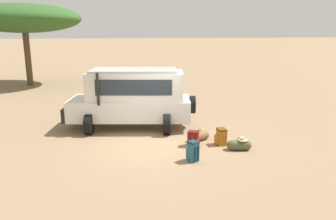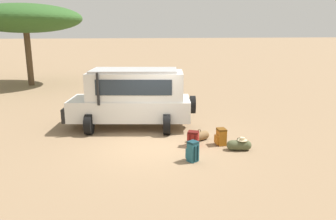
{
  "view_description": "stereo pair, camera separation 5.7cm",
  "coord_description": "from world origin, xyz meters",
  "px_view_note": "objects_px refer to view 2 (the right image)",
  "views": [
    {
      "loc": [
        -1.44,
        -10.83,
        3.97
      ],
      "look_at": [
        0.73,
        1.14,
        1.0
      ],
      "focal_mm": 35.0,
      "sensor_mm": 36.0,
      "label": 1
    },
    {
      "loc": [
        -1.38,
        -10.84,
        3.97
      ],
      "look_at": [
        0.73,
        1.14,
        1.0
      ],
      "focal_mm": 35.0,
      "sensor_mm": 36.0,
      "label": 2
    }
  ],
  "objects_px": {
    "backpack_beside_front_wheel": "(221,137)",
    "backpack_near_rear_wheel": "(193,151)",
    "safari_vehicle": "(133,97)",
    "acacia_tree_centre_back": "(25,19)",
    "duffel_bag_low_black_case": "(239,145)",
    "duffel_bag_soft_canvas": "(199,136)",
    "backpack_cluster_center": "(193,139)"
  },
  "relations": [
    {
      "from": "safari_vehicle",
      "to": "backpack_beside_front_wheel",
      "type": "distance_m",
      "value": 4.11
    },
    {
      "from": "safari_vehicle",
      "to": "backpack_near_rear_wheel",
      "type": "height_order",
      "value": "safari_vehicle"
    },
    {
      "from": "duffel_bag_soft_canvas",
      "to": "acacia_tree_centre_back",
      "type": "height_order",
      "value": "acacia_tree_centre_back"
    },
    {
      "from": "safari_vehicle",
      "to": "backpack_near_rear_wheel",
      "type": "distance_m",
      "value": 4.42
    },
    {
      "from": "backpack_cluster_center",
      "to": "duffel_bag_low_black_case",
      "type": "xyz_separation_m",
      "value": [
        1.44,
        -0.66,
        -0.08
      ]
    },
    {
      "from": "safari_vehicle",
      "to": "acacia_tree_centre_back",
      "type": "bearing_deg",
      "value": 118.79
    },
    {
      "from": "backpack_beside_front_wheel",
      "to": "duffel_bag_low_black_case",
      "type": "xyz_separation_m",
      "value": [
        0.43,
        -0.63,
        -0.11
      ]
    },
    {
      "from": "safari_vehicle",
      "to": "duffel_bag_low_black_case",
      "type": "height_order",
      "value": "safari_vehicle"
    },
    {
      "from": "duffel_bag_soft_canvas",
      "to": "acacia_tree_centre_back",
      "type": "bearing_deg",
      "value": 121.99
    },
    {
      "from": "duffel_bag_low_black_case",
      "to": "safari_vehicle",
      "type": "bearing_deg",
      "value": 134.94
    },
    {
      "from": "backpack_near_rear_wheel",
      "to": "acacia_tree_centre_back",
      "type": "relative_size",
      "value": 0.08
    },
    {
      "from": "safari_vehicle",
      "to": "acacia_tree_centre_back",
      "type": "height_order",
      "value": "acacia_tree_centre_back"
    },
    {
      "from": "backpack_near_rear_wheel",
      "to": "duffel_bag_low_black_case",
      "type": "height_order",
      "value": "backpack_near_rear_wheel"
    },
    {
      "from": "backpack_beside_front_wheel",
      "to": "duffel_bag_soft_canvas",
      "type": "xyz_separation_m",
      "value": [
        -0.65,
        0.56,
        -0.12
      ]
    },
    {
      "from": "safari_vehicle",
      "to": "acacia_tree_centre_back",
      "type": "distance_m",
      "value": 14.3
    },
    {
      "from": "duffel_bag_low_black_case",
      "to": "duffel_bag_soft_canvas",
      "type": "height_order",
      "value": "duffel_bag_low_black_case"
    },
    {
      "from": "duffel_bag_low_black_case",
      "to": "acacia_tree_centre_back",
      "type": "distance_m",
      "value": 19.03
    },
    {
      "from": "backpack_cluster_center",
      "to": "duffel_bag_soft_canvas",
      "type": "distance_m",
      "value": 0.64
    },
    {
      "from": "backpack_beside_front_wheel",
      "to": "backpack_near_rear_wheel",
      "type": "xyz_separation_m",
      "value": [
        -1.37,
        -1.3,
        0.03
      ]
    },
    {
      "from": "safari_vehicle",
      "to": "duffel_bag_soft_canvas",
      "type": "xyz_separation_m",
      "value": [
        2.26,
        -2.16,
        -1.13
      ]
    },
    {
      "from": "backpack_cluster_center",
      "to": "acacia_tree_centre_back",
      "type": "distance_m",
      "value": 17.73
    },
    {
      "from": "duffel_bag_low_black_case",
      "to": "duffel_bag_soft_canvas",
      "type": "bearing_deg",
      "value": 132.32
    },
    {
      "from": "backpack_beside_front_wheel",
      "to": "backpack_cluster_center",
      "type": "bearing_deg",
      "value": 177.95
    },
    {
      "from": "acacia_tree_centre_back",
      "to": "duffel_bag_low_black_case",
      "type": "bearing_deg",
      "value": -57.12
    },
    {
      "from": "backpack_cluster_center",
      "to": "duffel_bag_low_black_case",
      "type": "height_order",
      "value": "backpack_cluster_center"
    },
    {
      "from": "duffel_bag_low_black_case",
      "to": "backpack_beside_front_wheel",
      "type": "bearing_deg",
      "value": 124.71
    },
    {
      "from": "duffel_bag_soft_canvas",
      "to": "safari_vehicle",
      "type": "bearing_deg",
      "value": 136.29
    },
    {
      "from": "duffel_bag_low_black_case",
      "to": "duffel_bag_soft_canvas",
      "type": "relative_size",
      "value": 0.99
    },
    {
      "from": "backpack_beside_front_wheel",
      "to": "duffel_bag_low_black_case",
      "type": "distance_m",
      "value": 0.77
    },
    {
      "from": "acacia_tree_centre_back",
      "to": "backpack_beside_front_wheel",
      "type": "bearing_deg",
      "value": -57.2
    },
    {
      "from": "backpack_cluster_center",
      "to": "acacia_tree_centre_back",
      "type": "height_order",
      "value": "acacia_tree_centre_back"
    },
    {
      "from": "acacia_tree_centre_back",
      "to": "backpack_cluster_center",
      "type": "bearing_deg",
      "value": -59.96
    }
  ]
}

